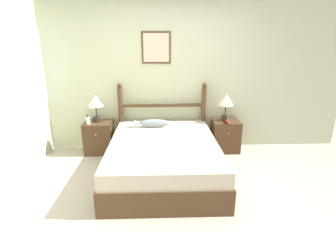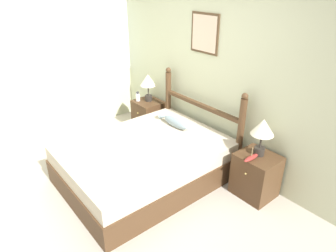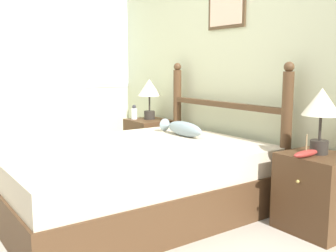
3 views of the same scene
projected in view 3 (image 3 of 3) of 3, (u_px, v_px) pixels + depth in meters
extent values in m
plane|color=#B7AD9E|center=(66.00, 228.00, 2.86)|extent=(16.00, 16.00, 0.00)
cube|color=beige|center=(240.00, 55.00, 3.65)|extent=(6.40, 0.06, 2.55)
cube|color=#4C3823|center=(227.00, 0.00, 3.68)|extent=(0.49, 0.02, 0.52)
cube|color=beige|center=(226.00, 0.00, 3.68)|extent=(0.43, 0.01, 0.46)
cube|color=white|center=(121.00, 41.00, 5.24)|extent=(0.01, 1.03, 1.21)
cube|color=white|center=(121.00, 41.00, 5.24)|extent=(0.01, 0.95, 1.13)
cube|color=#4C331E|center=(133.00, 190.00, 3.23)|extent=(1.55, 2.07, 0.32)
cube|color=beige|center=(132.00, 159.00, 3.19)|extent=(1.51, 2.03, 0.21)
cylinder|color=#4C331E|center=(177.00, 122.00, 4.32)|extent=(0.09, 0.09, 1.13)
sphere|color=#4C331E|center=(177.00, 67.00, 4.23)|extent=(0.08, 0.08, 0.08)
cylinder|color=#4C331E|center=(286.00, 143.00, 3.14)|extent=(0.09, 0.09, 1.13)
sphere|color=#4C331E|center=(289.00, 67.00, 3.05)|extent=(0.08, 0.08, 0.08)
cube|color=#4C331E|center=(223.00, 105.00, 3.69)|extent=(1.46, 0.06, 0.05)
cube|color=#4C331E|center=(149.00, 143.00, 4.61)|extent=(0.47, 0.42, 0.56)
sphere|color=tan|center=(132.00, 135.00, 4.46)|extent=(0.02, 0.02, 0.02)
cube|color=#4C331E|center=(317.00, 193.00, 2.79)|extent=(0.47, 0.42, 0.56)
sphere|color=tan|center=(298.00, 181.00, 2.65)|extent=(0.02, 0.02, 0.02)
cylinder|color=#2D2823|center=(150.00, 115.00, 4.59)|extent=(0.13, 0.13, 0.10)
cylinder|color=#2D2823|center=(149.00, 103.00, 4.57)|extent=(0.02, 0.02, 0.18)
cone|color=beige|center=(149.00, 88.00, 4.54)|extent=(0.27, 0.27, 0.19)
cylinder|color=#2D2823|center=(319.00, 147.00, 2.77)|extent=(0.13, 0.13, 0.10)
cylinder|color=#2D2823|center=(320.00, 128.00, 2.75)|extent=(0.02, 0.02, 0.18)
cone|color=beige|center=(322.00, 102.00, 2.73)|extent=(0.27, 0.27, 0.19)
cylinder|color=white|center=(134.00, 114.00, 4.60)|extent=(0.07, 0.07, 0.13)
sphere|color=#333338|center=(134.00, 107.00, 4.58)|extent=(0.05, 0.05, 0.05)
ellipsoid|color=maroon|center=(306.00, 154.00, 2.68)|extent=(0.06, 0.25, 0.05)
cylinder|color=#997F56|center=(307.00, 142.00, 2.67)|extent=(0.01, 0.01, 0.11)
ellipsoid|color=#8499A3|center=(184.00, 129.00, 3.64)|extent=(0.48, 0.12, 0.14)
cone|color=#8499A3|center=(167.00, 125.00, 3.87)|extent=(0.09, 0.12, 0.12)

